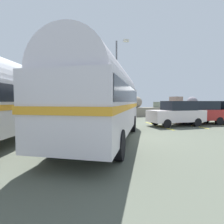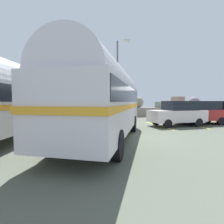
{
  "view_description": "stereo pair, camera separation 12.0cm",
  "coord_description": "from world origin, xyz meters",
  "px_view_note": "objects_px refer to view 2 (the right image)",
  "views": [
    {
      "loc": [
        -2.94,
        -8.35,
        1.84
      ],
      "look_at": [
        -1.02,
        0.31,
        1.3
      ],
      "focal_mm": 27.63,
      "sensor_mm": 36.0,
      "label": 1
    },
    {
      "loc": [
        -2.82,
        -8.37,
        1.84
      ],
      "look_at": [
        -1.02,
        0.31,
        1.3
      ],
      "focal_mm": 27.63,
      "sensor_mm": 36.0,
      "label": 2
    }
  ],
  "objects_px": {
    "vintage_coach": "(105,97)",
    "parked_car_nearest": "(178,113)",
    "parked_car_middle": "(200,112)",
    "lamp_post": "(119,77)"
  },
  "relations": [
    {
      "from": "lamp_post",
      "to": "parked_car_middle",
      "type": "bearing_deg",
      "value": -20.24
    },
    {
      "from": "parked_car_nearest",
      "to": "lamp_post",
      "type": "relative_size",
      "value": 0.6
    },
    {
      "from": "parked_car_middle",
      "to": "lamp_post",
      "type": "height_order",
      "value": "lamp_post"
    },
    {
      "from": "vintage_coach",
      "to": "lamp_post",
      "type": "height_order",
      "value": "lamp_post"
    },
    {
      "from": "vintage_coach",
      "to": "parked_car_middle",
      "type": "xyz_separation_m",
      "value": [
        8.48,
        4.15,
        -1.08
      ]
    },
    {
      "from": "parked_car_nearest",
      "to": "parked_car_middle",
      "type": "bearing_deg",
      "value": -80.01
    },
    {
      "from": "vintage_coach",
      "to": "parked_car_nearest",
      "type": "bearing_deg",
      "value": 54.62
    },
    {
      "from": "vintage_coach",
      "to": "parked_car_middle",
      "type": "height_order",
      "value": "vintage_coach"
    },
    {
      "from": "parked_car_nearest",
      "to": "parked_car_middle",
      "type": "xyz_separation_m",
      "value": [
        2.41,
        0.58,
        0.0
      ]
    },
    {
      "from": "vintage_coach",
      "to": "parked_car_nearest",
      "type": "relative_size",
      "value": 2.1
    }
  ]
}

